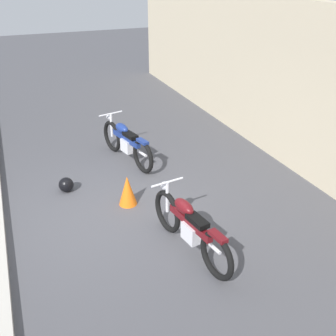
% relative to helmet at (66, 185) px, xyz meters
% --- Properties ---
extents(ground_plane, '(40.00, 40.00, 0.00)m').
position_rel_helmet_xyz_m(ground_plane, '(1.08, 0.60, -0.14)').
color(ground_plane, '#47474C').
extents(building_wall, '(18.00, 0.30, 3.26)m').
position_rel_helmet_xyz_m(building_wall, '(1.08, 4.61, 1.49)').
color(building_wall, beige).
rests_on(building_wall, ground_plane).
extents(helmet, '(0.28, 0.28, 0.28)m').
position_rel_helmet_xyz_m(helmet, '(0.00, 0.00, 0.00)').
color(helmet, black).
rests_on(helmet, ground_plane).
extents(traffic_cone, '(0.32, 0.32, 0.55)m').
position_rel_helmet_xyz_m(traffic_cone, '(0.86, 0.94, 0.14)').
color(traffic_cone, orange).
rests_on(traffic_cone, ground_plane).
extents(motorcycle_blue, '(1.97, 0.70, 0.90)m').
position_rel_helmet_xyz_m(motorcycle_blue, '(-0.86, 1.44, 0.29)').
color(motorcycle_blue, black).
rests_on(motorcycle_blue, ground_plane).
extents(motorcycle_maroon, '(1.96, 0.61, 0.89)m').
position_rel_helmet_xyz_m(motorcycle_maroon, '(2.47, 1.39, 0.29)').
color(motorcycle_maroon, black).
rests_on(motorcycle_maroon, ground_plane).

